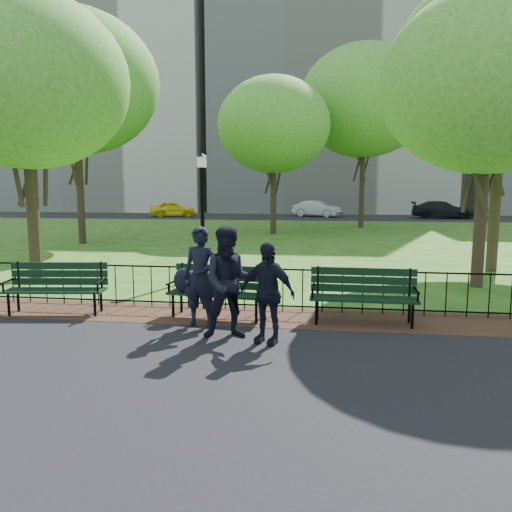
# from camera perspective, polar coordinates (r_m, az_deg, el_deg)

# --- Properties ---
(ground) EXTENTS (120.00, 120.00, 0.00)m
(ground) POSITION_cam_1_polar(r_m,az_deg,el_deg) (8.57, -4.91, -9.38)
(ground) COLOR #275616
(asphalt_path) EXTENTS (60.00, 9.20, 0.01)m
(asphalt_path) POSITION_cam_1_polar(r_m,az_deg,el_deg) (5.54, -13.34, -19.48)
(asphalt_path) COLOR black
(asphalt_path) RESTS_ON ground
(dirt_strip) EXTENTS (60.00, 1.60, 0.01)m
(dirt_strip) POSITION_cam_1_polar(r_m,az_deg,el_deg) (9.97, -2.96, -6.79)
(dirt_strip) COLOR #362016
(dirt_strip) RESTS_ON ground
(far_street) EXTENTS (70.00, 9.00, 0.01)m
(far_street) POSITION_cam_1_polar(r_m,az_deg,el_deg) (43.08, 5.67, 4.45)
(far_street) COLOR black
(far_street) RESTS_ON ground
(iron_fence) EXTENTS (24.06, 0.06, 1.00)m
(iron_fence) POSITION_cam_1_polar(r_m,az_deg,el_deg) (10.34, -2.44, -3.49)
(iron_fence) COLOR black
(iron_fence) RESTS_ON ground
(apartment_west) EXTENTS (22.00, 15.00, 26.00)m
(apartment_west) POSITION_cam_1_polar(r_m,az_deg,el_deg) (61.74, -15.44, 17.34)
(apartment_west) COLOR beige
(apartment_west) RESTS_ON ground
(apartment_mid) EXTENTS (24.00, 15.00, 30.00)m
(apartment_mid) POSITION_cam_1_polar(r_m,az_deg,el_deg) (57.34, 8.63, 20.32)
(apartment_mid) COLOR #B6B2A6
(apartment_mid) RESTS_ON ground
(park_bench_main) EXTENTS (2.00, 0.85, 1.10)m
(park_bench_main) POSITION_cam_1_polar(r_m,az_deg,el_deg) (9.77, -5.87, -3.13)
(park_bench_main) COLOR black
(park_bench_main) RESTS_ON ground
(park_bench_left_a) EXTENTS (2.02, 0.86, 1.11)m
(park_bench_left_a) POSITION_cam_1_polar(r_m,az_deg,el_deg) (10.83, -21.79, -2.81)
(park_bench_left_a) COLOR black
(park_bench_left_a) RESTS_ON ground
(park_bench_right_a) EXTENTS (1.98, 0.64, 1.12)m
(park_bench_right_a) POSITION_cam_1_polar(r_m,az_deg,el_deg) (9.53, 12.18, -3.79)
(park_bench_right_a) COLOR black
(park_bench_right_a) RESTS_ON ground
(lamppost) EXTENTS (0.31, 0.31, 3.48)m
(lamppost) POSITION_cam_1_polar(r_m,az_deg,el_deg) (14.03, -6.15, 5.20)
(lamppost) COLOR black
(lamppost) RESTS_ON ground
(tree_near_w) EXTENTS (5.53, 5.53, 7.70)m
(tree_near_w) POSITION_cam_1_polar(r_m,az_deg,el_deg) (15.44, -24.88, 17.64)
(tree_near_w) COLOR #2D2116
(tree_near_w) RESTS_ON ground
(tree_near_e) EXTENTS (5.23, 5.23, 7.29)m
(tree_near_e) POSITION_cam_1_polar(r_m,az_deg,el_deg) (14.02, 25.05, 17.51)
(tree_near_e) COLOR #2D2116
(tree_near_e) RESTS_ON ground
(tree_mid_e) EXTENTS (6.30, 6.30, 8.78)m
(tree_mid_e) POSITION_cam_1_polar(r_m,az_deg,el_deg) (17.02, 26.51, 19.15)
(tree_mid_e) COLOR #2D2116
(tree_mid_e) RESTS_ON ground
(tree_mid_w) EXTENTS (7.29, 7.29, 10.17)m
(tree_mid_w) POSITION_cam_1_polar(r_m,az_deg,el_deg) (24.35, -19.98, 18.11)
(tree_mid_w) COLOR #2D2116
(tree_mid_w) RESTS_ON ground
(tree_far_c) EXTENTS (6.03, 6.03, 8.41)m
(tree_far_c) POSITION_cam_1_polar(r_m,az_deg,el_deg) (27.57, 2.05, 14.73)
(tree_far_c) COLOR #2D2116
(tree_far_c) RESTS_ON ground
(tree_far_e) EXTENTS (8.01, 8.01, 11.17)m
(tree_far_e) POSITION_cam_1_polar(r_m,az_deg,el_deg) (32.59, 12.29, 16.90)
(tree_far_e) COLOR #2D2116
(tree_far_e) RESTS_ON ground
(person_left) EXTENTS (0.71, 0.51, 1.83)m
(person_left) POSITION_cam_1_polar(r_m,az_deg,el_deg) (9.07, -6.33, -2.40)
(person_left) COLOR black
(person_left) RESTS_ON asphalt_path
(person_mid) EXTENTS (1.00, 0.66, 1.89)m
(person_mid) POSITION_cam_1_polar(r_m,az_deg,el_deg) (8.35, -3.02, -3.03)
(person_mid) COLOR black
(person_mid) RESTS_ON asphalt_path
(person_right) EXTENTS (1.05, 0.71, 1.66)m
(person_right) POSITION_cam_1_polar(r_m,az_deg,el_deg) (8.09, 1.26, -4.23)
(person_right) COLOR black
(person_right) RESTS_ON asphalt_path
(taxi) EXTENTS (4.24, 2.88, 1.34)m
(taxi) POSITION_cam_1_polar(r_m,az_deg,el_deg) (44.07, -9.51, 5.34)
(taxi) COLOR yellow
(taxi) RESTS_ON far_street
(sedan_silver) EXTENTS (4.42, 3.04, 1.38)m
(sedan_silver) POSITION_cam_1_polar(r_m,az_deg,el_deg) (43.46, 7.02, 5.38)
(sedan_silver) COLOR #AEB0B6
(sedan_silver) RESTS_ON far_street
(sedan_dark) EXTENTS (5.04, 2.47, 1.41)m
(sedan_dark) POSITION_cam_1_polar(r_m,az_deg,el_deg) (43.65, 20.51, 4.97)
(sedan_dark) COLOR black
(sedan_dark) RESTS_ON far_street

